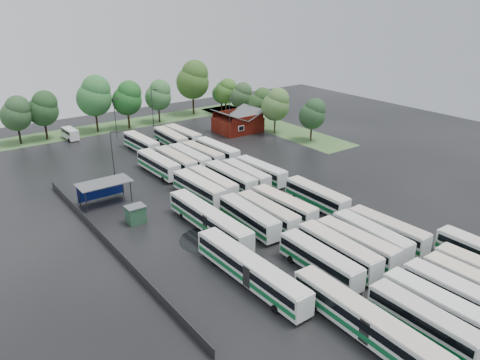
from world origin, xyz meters
TOP-DOWN VIEW (x-y plane):
  - ground at (0.00, 0.00)m, footprint 160.00×160.00m
  - brick_building at (24.00, 42.77)m, footprint 10.07×8.60m
  - wash_shed at (-17.20, 22.02)m, footprint 8.20×4.20m
  - utility_hut at (-16.20, 12.60)m, footprint 2.70×2.20m
  - grass_strip_north at (2.00, 64.80)m, footprint 80.00×10.00m
  - grass_strip_east at (34.00, 42.80)m, footprint 10.00×50.00m
  - west_fence at (-22.20, 8.00)m, footprint 0.10×50.00m
  - bus_r0c0 at (-4.28, -26.19)m, footprint 2.47×11.49m
  - bus_r0c1 at (-1.22, -25.75)m, footprint 2.79×11.66m
  - bus_r0c2 at (2.08, -26.02)m, footprint 2.86×11.90m
  - bus_r0c3 at (5.28, -26.10)m, footprint 2.71×11.45m
  - bus_r1c0 at (-4.45, -12.56)m, footprint 2.79×11.81m
  - bus_r1c1 at (-1.06, -12.29)m, footprint 2.91×12.09m
  - bus_r1c2 at (2.08, -12.42)m, footprint 2.76×11.69m
  - bus_r1c3 at (5.07, -12.33)m, footprint 2.96×11.74m
  - bus_r1c4 at (8.23, -12.42)m, footprint 2.89×11.57m
  - bus_r2c0 at (-4.25, 1.41)m, footprint 2.96×11.81m
  - bus_r2c1 at (-1.29, 0.99)m, footprint 2.54×11.65m
  - bus_r2c2 at (2.13, 1.33)m, footprint 2.88×11.82m
  - bus_r2c4 at (8.54, 0.95)m, footprint 2.66×11.81m
  - bus_r3c0 at (-4.40, 14.47)m, footprint 2.85×11.97m
  - bus_r3c1 at (-1.37, 14.99)m, footprint 2.48×11.51m
  - bus_r3c2 at (2.18, 14.99)m, footprint 2.63×11.97m
  - bus_r3c3 at (5.30, 14.79)m, footprint 2.62×11.38m
  - bus_r3c4 at (8.57, 14.77)m, footprint 2.89×11.45m
  - bus_r4c0 at (-4.52, 28.31)m, footprint 2.78×12.03m
  - bus_r4c1 at (-1.11, 28.10)m, footprint 2.55×11.94m
  - bus_r4c2 at (1.88, 28.07)m, footprint 2.60×11.87m
  - bus_r4c3 at (5.11, 28.59)m, footprint 2.99×11.56m
  - bus_r4c4 at (8.54, 28.57)m, footprint 2.85×12.06m
  - bus_r5c1 at (-1.37, 42.25)m, footprint 2.85×11.76m
  - bus_r5c3 at (5.27, 41.72)m, footprint 2.97×11.85m
  - bus_r5c4 at (8.54, 42.17)m, footprint 2.90×11.76m
  - artic_bus_west_a at (-8.95, -23.04)m, footprint 2.89×17.75m
  - artic_bus_west_b at (-9.14, 4.08)m, footprint 2.55×17.60m
  - artic_bus_west_c at (-12.29, -9.38)m, footprint 2.81×17.87m
  - minibus at (-10.43, 60.15)m, footprint 2.35×5.72m
  - tree_north_0 at (-20.27, 63.05)m, footprint 6.47×6.47m
  - tree_north_1 at (-14.57, 63.28)m, footprint 6.71×6.71m
  - tree_north_2 at (-2.96, 62.61)m, footprint 8.14×8.14m
  - tree_north_3 at (4.37, 60.78)m, footprint 7.07×7.07m
  - tree_north_4 at (13.08, 61.76)m, footprint 6.61×6.61m
  - tree_north_5 at (24.85, 64.23)m, footprint 8.81×8.81m
  - tree_north_6 at (32.53, 61.82)m, footprint 5.19×5.18m
  - tree_east_0 at (32.99, 26.86)m, footprint 5.83×5.83m
  - tree_east_1 at (30.32, 36.29)m, footprint 6.53×6.53m
  - tree_east_2 at (31.92, 43.95)m, footprint 5.75×5.75m
  - tree_east_3 at (32.43, 52.68)m, footprint 5.74×5.74m
  - tree_east_4 at (32.32, 59.46)m, footprint 5.84×5.84m
  - lamp_post_ne at (19.25, 39.26)m, footprint 1.41×0.27m
  - lamp_post_nw at (-13.83, 25.40)m, footprint 1.58×0.31m
  - lamp_post_back_w at (-1.20, 55.46)m, footprint 1.39×0.27m
  - lamp_post_back_e at (7.46, 53.89)m, footprint 1.58×0.31m
  - puddle_0 at (0.97, -18.67)m, footprint 5.34×5.34m
  - puddle_1 at (7.02, -23.26)m, footprint 3.98×3.98m
  - puddle_2 at (-10.53, 1.96)m, footprint 8.12×8.12m
  - puddle_3 at (6.65, 0.48)m, footprint 3.96×3.96m
  - puddle_4 at (11.72, -19.96)m, footprint 3.37×3.37m

SIDE VIEW (x-z plane):
  - ground at x=0.00m, z-range 0.00..0.00m
  - puddle_0 at x=0.97m, z-range 0.00..0.01m
  - puddle_1 at x=7.02m, z-range 0.00..0.01m
  - puddle_2 at x=-10.53m, z-range 0.00..0.01m
  - puddle_3 at x=6.65m, z-range 0.00..0.01m
  - puddle_4 at x=11.72m, z-range 0.00..0.01m
  - grass_strip_north at x=2.00m, z-range 0.00..0.01m
  - grass_strip_east at x=34.00m, z-range 0.00..0.01m
  - west_fence at x=-22.20m, z-range 0.00..1.20m
  - utility_hut at x=-16.20m, z-range 0.01..2.63m
  - minibus at x=-10.43m, z-range 0.13..2.59m
  - bus_r3c3 at x=5.30m, z-range 0.16..3.31m
  - bus_r3c4 at x=8.57m, z-range 0.16..3.32m
  - bus_r0c3 at x=5.28m, z-range 0.16..3.33m
  - bus_r4c3 at x=5.11m, z-range 0.16..3.35m
  - bus_r1c4 at x=8.23m, z-range 0.16..3.35m
  - bus_r0c0 at x=-4.28m, z-range 0.16..3.36m
  - bus_r3c1 at x=-1.37m, z-range 0.16..3.36m
  - bus_r0c1 at x=-1.22m, z-range 0.16..3.39m
  - bus_r1c2 at x=2.08m, z-range 0.16..3.40m
  - bus_r2c1 at x=-1.29m, z-range 0.16..3.40m
  - bus_r1c3 at x=5.07m, z-range 0.16..3.40m
  - bus_r5c4 at x=8.54m, z-range 0.16..3.41m
  - bus_r5c1 at x=-1.37m, z-range 0.16..3.42m
  - bus_r2c0 at x=-4.25m, z-range 0.16..3.43m
  - bus_r2c2 at x=2.13m, z-range 0.16..3.43m
  - bus_r1c0 at x=-4.45m, z-range 0.16..3.44m
  - bus_r5c3 at x=5.27m, z-range 0.16..3.44m
  - bus_r2c4 at x=8.54m, z-range 0.16..3.44m
  - artic_bus_west_b at x=-9.14m, z-range 0.18..3.44m
  - bus_r0c2 at x=2.08m, z-range 0.16..3.46m
  - bus_r4c2 at x=1.88m, z-range 0.16..3.46m
  - artic_bus_west_a at x=-8.95m, z-range 0.18..3.46m
  - bus_r3c0 at x=-4.40m, z-range 0.17..3.48m
  - bus_r4c1 at x=-1.11m, z-range 0.17..3.49m
  - bus_r3c2 at x=2.18m, z-range 0.17..3.49m
  - bus_r4c0 at x=-4.52m, z-range 0.17..3.50m
  - artic_bus_west_c at x=-12.29m, z-range 0.18..3.49m
  - bus_r4c4 at x=8.54m, z-range 0.17..3.51m
  - bus_r1c1 at x=-1.06m, z-range 0.17..3.51m
  - brick_building at x=24.00m, z-range -0.83..4.56m
  - wash_shed at x=-17.20m, z-range 1.20..4.78m
  - lamp_post_back_w at x=-1.20m, z-range 0.73..9.77m
  - lamp_post_ne at x=19.25m, z-range 0.74..9.87m
  - tree_north_6 at x=32.53m, z-range 1.23..9.81m
  - lamp_post_nw at x=-13.83m, z-range 0.83..11.08m
  - lamp_post_back_e at x=7.46m, z-range 0.83..11.11m
  - tree_east_3 at x=32.43m, z-range 1.36..10.87m
  - tree_east_2 at x=31.92m, z-range 1.36..10.89m
  - tree_east_0 at x=32.99m, z-range 1.38..11.03m
  - tree_east_4 at x=32.32m, z-range 1.39..11.07m
  - tree_north_0 at x=-20.27m, z-range 1.53..12.25m
  - tree_east_1 at x=30.32m, z-range 1.55..12.37m
  - tree_north_4 at x=13.08m, z-range 1.57..12.51m
  - tree_north_1 at x=-14.57m, z-range 1.59..12.70m
  - tree_north_3 at x=4.37m, z-range 1.68..13.38m
  - tree_north_2 at x=-2.96m, z-range 1.94..15.42m
  - tree_north_5 at x=24.85m, z-range 2.10..16.69m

